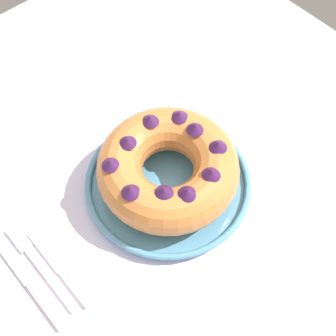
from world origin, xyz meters
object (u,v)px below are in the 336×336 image
at_px(bundt_cake, 168,168).
at_px(serving_knife, 32,285).
at_px(fork, 37,261).
at_px(serving_dish, 168,183).
at_px(cake_knife, 63,272).

relative_size(bundt_cake, serving_knife, 1.18).
distance_m(bundt_cake, serving_knife, 0.30).
height_order(bundt_cake, fork, bundt_cake).
distance_m(serving_dish, serving_knife, 0.30).
bearing_deg(serving_knife, serving_dish, -2.04).
bearing_deg(cake_knife, fork, 119.81).
relative_size(fork, serving_knife, 0.91).
xyz_separation_m(bundt_cake, fork, (-0.27, 0.04, -0.06)).
bearing_deg(bundt_cake, serving_knife, 178.85).
height_order(serving_dish, serving_knife, serving_dish).
height_order(bundt_cake, cake_knife, bundt_cake).
height_order(serving_dish, cake_knife, serving_dish).
bearing_deg(serving_knife, fork, 45.06).
relative_size(fork, cake_knife, 1.12).
bearing_deg(cake_knife, bundt_cake, 5.06).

